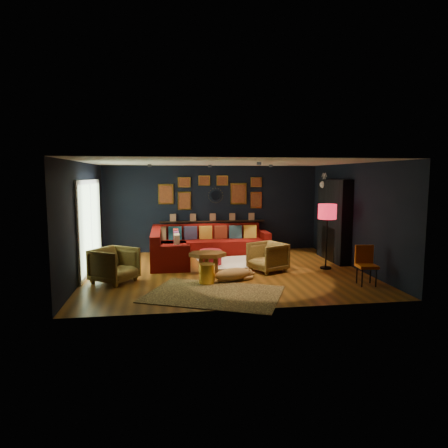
{
  "coord_description": "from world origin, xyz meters",
  "views": [
    {
      "loc": [
        -1.41,
        -9.29,
        2.3
      ],
      "look_at": [
        -0.0,
        0.3,
        1.12
      ],
      "focal_mm": 32.0,
      "sensor_mm": 36.0,
      "label": 1
    }
  ],
  "objects": [
    {
      "name": "floor_lamp",
      "position": [
        2.5,
        -0.05,
        1.35
      ],
      "size": [
        0.44,
        0.44,
        1.61
      ],
      "color": "black",
      "rests_on": "ground"
    },
    {
      "name": "sectional",
      "position": [
        -0.61,
        1.81,
        0.32
      ],
      "size": [
        3.41,
        2.69,
        0.86
      ],
      "color": "#660908",
      "rests_on": "ground"
    },
    {
      "name": "armchair_left",
      "position": [
        -2.53,
        -0.6,
        0.42
      ],
      "size": [
        1.08,
        1.1,
        0.83
      ],
      "primitive_type": "imported",
      "rotation": [
        0.0,
        0.0,
        0.96
      ],
      "color": "gold",
      "rests_on": "ground"
    },
    {
      "name": "coffee_table",
      "position": [
        -0.44,
        -0.01,
        0.39
      ],
      "size": [
        0.96,
        0.75,
        0.46
      ],
      "rotation": [
        0.0,
        0.0,
        -0.08
      ],
      "color": "brown",
      "rests_on": "shag_rug"
    },
    {
      "name": "orange_chair",
      "position": [
        2.76,
        -1.54,
        0.49
      ],
      "size": [
        0.43,
        0.43,
        0.83
      ],
      "rotation": [
        0.0,
        0.0,
        -0.11
      ],
      "color": "black",
      "rests_on": "ground"
    },
    {
      "name": "sliding_door",
      "position": [
        -3.22,
        0.6,
        1.1
      ],
      "size": [
        0.06,
        2.8,
        2.2
      ],
      "color": "white",
      "rests_on": "ground"
    },
    {
      "name": "gold_stool",
      "position": [
        -0.57,
        -1.0,
        0.22
      ],
      "size": [
        0.34,
        0.34,
        0.43
      ],
      "primitive_type": "cylinder",
      "color": "gold",
      "rests_on": "ground"
    },
    {
      "name": "pouf",
      "position": [
        -0.28,
        0.76,
        0.21
      ],
      "size": [
        0.57,
        0.57,
        0.37
      ],
      "primitive_type": "cylinder",
      "color": "maroon",
      "rests_on": "shag_rug"
    },
    {
      "name": "shag_rug",
      "position": [
        0.48,
        0.96,
        0.01
      ],
      "size": [
        2.16,
        1.66,
        0.03
      ],
      "primitive_type": "cube",
      "rotation": [
        0.0,
        0.0,
        0.09
      ],
      "color": "silver",
      "rests_on": "ground"
    },
    {
      "name": "dog",
      "position": [
        0.02,
        -0.85,
        0.2
      ],
      "size": [
        1.31,
        0.96,
        0.37
      ],
      "primitive_type": null,
      "rotation": [
        0.0,
        0.0,
        0.36
      ],
      "color": "tan",
      "rests_on": "leopard_rug"
    },
    {
      "name": "ledge",
      "position": [
        0.0,
        2.68,
        0.92
      ],
      "size": [
        3.2,
        0.12,
        0.04
      ],
      "primitive_type": "cube",
      "color": "black",
      "rests_on": "room_walls"
    },
    {
      "name": "floor",
      "position": [
        0.0,
        0.0,
        0.0
      ],
      "size": [
        6.5,
        6.5,
        0.0
      ],
      "primitive_type": "plane",
      "color": "brown",
      "rests_on": "ground"
    },
    {
      "name": "armchair_right",
      "position": [
        1.0,
        -0.11,
        0.39
      ],
      "size": [
        0.96,
        0.98,
        0.77
      ],
      "primitive_type": "imported",
      "rotation": [
        0.0,
        0.0,
        -1.11
      ],
      "color": "gold",
      "rests_on": "ground"
    },
    {
      "name": "gallery_wall",
      "position": [
        -0.01,
        2.72,
        1.81
      ],
      "size": [
        3.15,
        0.04,
        1.02
      ],
      "color": "gold",
      "rests_on": "room_walls"
    },
    {
      "name": "ceiling_spots",
      "position": [
        -0.0,
        0.8,
        2.56
      ],
      "size": [
        3.3,
        2.5,
        0.06
      ],
      "color": "black",
      "rests_on": "room_walls"
    },
    {
      "name": "leopard_rug",
      "position": [
        -0.51,
        -1.8,
        0.01
      ],
      "size": [
        3.04,
        2.67,
        0.01
      ],
      "primitive_type": "cube",
      "rotation": [
        0.0,
        0.0,
        -0.42
      ],
      "color": "tan",
      "rests_on": "ground"
    },
    {
      "name": "room_walls",
      "position": [
        0.0,
        0.0,
        1.59
      ],
      "size": [
        6.5,
        6.5,
        6.5
      ],
      "color": "black",
      "rests_on": "ground"
    },
    {
      "name": "fireplace",
      "position": [
        3.09,
        0.9,
        1.02
      ],
      "size": [
        0.31,
        1.6,
        2.2
      ],
      "color": "black",
      "rests_on": "ground"
    },
    {
      "name": "sunburst_mirror",
      "position": [
        0.1,
        2.72,
        1.7
      ],
      "size": [
        0.47,
        0.16,
        0.47
      ],
      "color": "silver",
      "rests_on": "room_walls"
    },
    {
      "name": "deer_head",
      "position": [
        3.14,
        1.4,
        2.05
      ],
      "size": [
        0.5,
        0.28,
        0.45
      ],
      "color": "white",
      "rests_on": "fireplace"
    }
  ]
}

